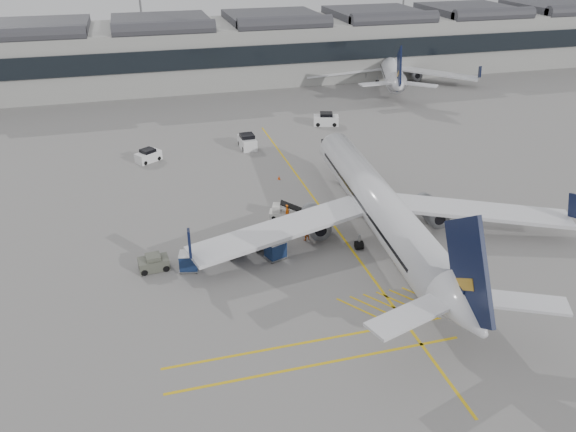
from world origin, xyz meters
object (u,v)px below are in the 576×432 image
object	(u,v)px
ramp_agent_a	(287,212)
ramp_agent_b	(306,232)
belt_loader	(286,213)
pushback_tug	(154,263)
airliner_main	(381,208)
baggage_cart_a	(233,246)

from	to	relation	value
ramp_agent_a	ramp_agent_b	world-z (taller)	ramp_agent_b
belt_loader	pushback_tug	world-z (taller)	belt_loader
airliner_main	ramp_agent_b	world-z (taller)	airliner_main
belt_loader	ramp_agent_a	xyz separation A→B (m)	(0.05, -0.50, 0.31)
airliner_main	belt_loader	distance (m)	10.63
airliner_main	ramp_agent_a	distance (m)	10.21
belt_loader	baggage_cart_a	size ratio (longest dim) A/B	2.18
ramp_agent_a	pushback_tug	world-z (taller)	ramp_agent_a
airliner_main	ramp_agent_a	size ratio (longest dim) A/B	24.95
ramp_agent_b	pushback_tug	bearing A→B (deg)	-6.49
belt_loader	baggage_cart_a	bearing A→B (deg)	-118.69
airliner_main	ramp_agent_b	xyz separation A→B (m)	(-7.23, 1.36, -2.43)
belt_loader	pushback_tug	bearing A→B (deg)	-135.79
belt_loader	airliner_main	bearing A→B (deg)	-21.22
ramp_agent_b	airliner_main	bearing A→B (deg)	157.13
baggage_cart_a	ramp_agent_a	world-z (taller)	baggage_cart_a
pushback_tug	baggage_cart_a	bearing A→B (deg)	-1.04
baggage_cart_a	pushback_tug	xyz separation A→B (m)	(-7.41, -0.51, -0.30)
airliner_main	ramp_agent_a	xyz separation A→B (m)	(-7.80, 6.11, -2.44)
belt_loader	ramp_agent_b	bearing A→B (deg)	-64.35
ramp_agent_a	ramp_agent_b	xyz separation A→B (m)	(0.57, -4.75, 0.01)
ramp_agent_b	pushback_tug	xyz separation A→B (m)	(-14.86, -1.50, -0.19)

